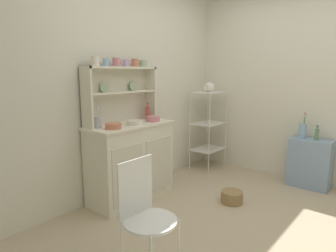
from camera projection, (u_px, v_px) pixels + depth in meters
name	position (u px, v px, depth m)	size (l,w,h in m)	color
ground_plane	(254.00, 231.00, 2.66)	(3.84, 3.84, 0.00)	tan
wall_back	(129.00, 87.00, 3.47)	(3.84, 0.05, 2.50)	silver
wall_right	(314.00, 86.00, 3.66)	(0.05, 3.84, 2.50)	silver
hutch_cabinet	(131.00, 161.00, 3.27)	(1.00, 0.45, 0.86)	silver
hutch_shelf_unit	(119.00, 90.00, 3.23)	(0.93, 0.18, 0.62)	beige
bakers_rack	(208.00, 121.00, 4.29)	(0.48, 0.35, 1.14)	silver
side_shelf_blue	(310.00, 163.00, 3.64)	(0.28, 0.48, 0.61)	#849EBC
wire_chair	(144.00, 209.00, 1.96)	(0.36, 0.36, 0.85)	white
floor_basket	(232.00, 197.00, 3.23)	(0.24, 0.24, 0.13)	#93754C
cup_cream_0	(96.00, 61.00, 2.91)	(0.09, 0.08, 0.09)	silver
cup_sky_1	(106.00, 62.00, 3.01)	(0.08, 0.07, 0.08)	#8EB2D1
cup_rose_2	(117.00, 62.00, 3.11)	(0.10, 0.08, 0.09)	#D17A84
cup_lilac_3	(126.00, 63.00, 3.21)	(0.08, 0.07, 0.08)	#B79ECC
cup_terracotta_4	(135.00, 63.00, 3.31)	(0.10, 0.08, 0.09)	#C67556
cup_sage_5	(143.00, 63.00, 3.41)	(0.09, 0.07, 0.08)	#9EB78E
bowl_mixing_large	(113.00, 126.00, 2.92)	(0.16, 0.16, 0.06)	#C67556
bowl_floral_medium	(135.00, 122.00, 3.14)	(0.17, 0.17, 0.05)	silver
bowl_cream_small	(153.00, 119.00, 3.36)	(0.16, 0.16, 0.06)	#D17A84
jam_bottle	(148.00, 112.00, 3.51)	(0.06, 0.06, 0.20)	#B74C47
utensil_jar	(98.00, 122.00, 2.96)	(0.08, 0.08, 0.24)	#B2B7C6
porcelain_teapot	(209.00, 87.00, 4.20)	(0.23, 0.14, 0.16)	white
flower_vase	(302.00, 130.00, 3.65)	(0.10, 0.10, 0.32)	#8EB2D1
oil_bottle	(317.00, 134.00, 3.55)	(0.05, 0.05, 0.18)	#6B8C60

